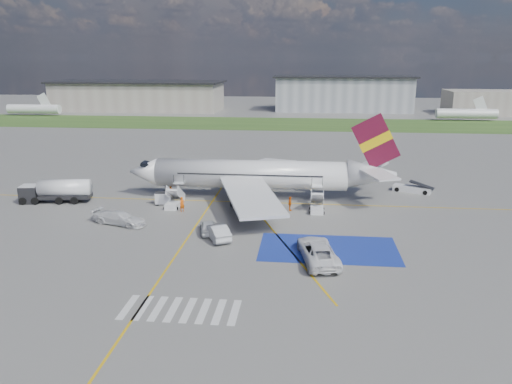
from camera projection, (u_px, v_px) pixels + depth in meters
ground at (237, 232)px, 55.54m from camera, size 400.00×400.00×0.00m
grass_strip at (282, 124)px, 146.77m from camera, size 400.00×30.00×0.01m
taxiway_line_main at (249, 202)px, 67.06m from camera, size 120.00×0.20×0.01m
taxiway_line_cross at (168, 266)px, 46.43m from camera, size 0.20×60.00×0.01m
taxiway_line_diag at (249, 202)px, 67.06m from camera, size 20.71×56.45×0.01m
staging_box at (328, 249)px, 50.69m from camera, size 14.00×8.00×0.01m
crosswalk at (181, 310)px, 38.43m from camera, size 9.00×4.00×0.01m
terminal_west at (139, 96)px, 184.57m from camera, size 60.00×22.00×10.00m
terminal_centre at (343, 94)px, 181.62m from camera, size 48.00×18.00×12.00m
terminal_east at (507, 103)px, 169.92m from camera, size 40.00×16.00×8.00m
airliner at (262, 175)px, 67.95m from camera, size 36.81×32.95×11.92m
airstairs_fwd at (174, 203)px, 64.68m from camera, size 1.90×5.20×3.60m
airstairs_aft at (317, 207)px, 62.83m from camera, size 1.90×5.20×3.60m
fuel_tanker at (56, 193)px, 66.76m from camera, size 9.38×3.75×3.11m
gpu_cart at (163, 199)px, 65.87m from camera, size 2.20×1.56×1.71m
belt_loader at (412, 189)px, 72.05m from camera, size 5.81×3.66×1.69m
car_silver_a at (208, 227)px, 55.12m from camera, size 2.70×4.58×1.46m
car_silver_b at (217, 231)px, 53.32m from camera, size 3.88×5.30×1.67m
van_white_a at (318, 248)px, 47.62m from camera, size 4.16×6.97×2.45m
van_white_b at (119, 216)px, 57.96m from camera, size 5.65×3.71×2.05m
crew_fwd at (182, 204)px, 62.79m from camera, size 0.81×0.81×1.90m
crew_nose at (171, 191)px, 69.53m from camera, size 0.98×1.03×1.69m
crew_aft at (290, 204)px, 63.12m from camera, size 0.59×1.13×1.84m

